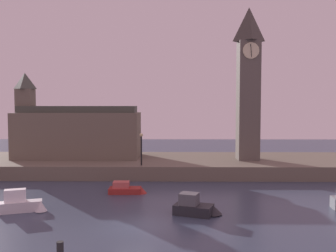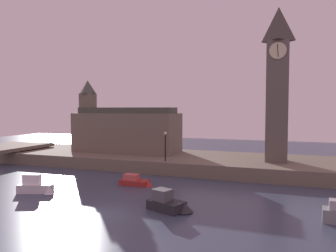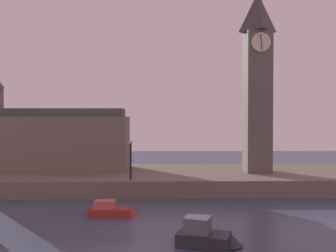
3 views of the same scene
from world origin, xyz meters
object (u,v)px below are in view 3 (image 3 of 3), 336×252
(parliament_hall, at_px, (50,139))
(streetlamp, at_px, (131,154))
(clock_tower, at_px, (257,79))
(boat_dinghy_red, at_px, (115,210))
(boat_barge_dark, at_px, (208,236))

(parliament_hall, xyz_separation_m, streetlamp, (8.61, -6.14, -0.96))
(streetlamp, bearing_deg, parliament_hall, 144.53)
(clock_tower, bearing_deg, parliament_hall, 174.98)
(streetlamp, bearing_deg, boat_dinghy_red, -95.98)
(clock_tower, distance_m, parliament_hall, 21.54)
(clock_tower, relative_size, boat_dinghy_red, 5.07)
(streetlamp, relative_size, boat_barge_dark, 0.90)
(clock_tower, distance_m, boat_barge_dark, 20.70)
(parliament_hall, bearing_deg, boat_dinghy_red, -56.80)
(parliament_hall, relative_size, boat_barge_dark, 3.92)
(boat_dinghy_red, bearing_deg, streetlamp, 84.02)
(boat_barge_dark, relative_size, boat_dinghy_red, 1.10)
(parliament_hall, bearing_deg, clock_tower, -5.02)
(parliament_hall, relative_size, boat_dinghy_red, 4.30)
(clock_tower, relative_size, streetlamp, 5.14)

